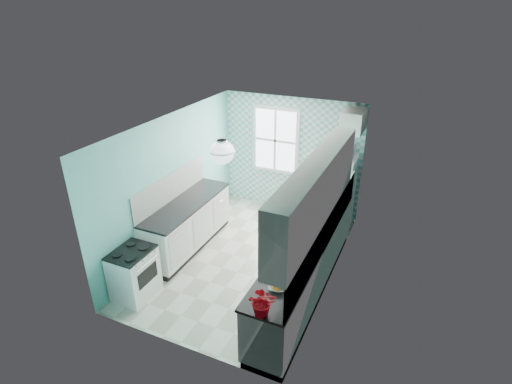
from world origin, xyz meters
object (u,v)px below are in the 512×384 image
at_px(potted_plant, 263,302).
at_px(fruit_bowl, 278,287).
at_px(sink, 322,217).
at_px(stove, 134,273).
at_px(microwave, 340,151).
at_px(fridge, 336,193).
at_px(ceiling_light, 222,152).

bearing_deg(potted_plant, fruit_bowl, 90.00).
height_order(sink, fruit_bowl, sink).
height_order(stove, sink, sink).
bearing_deg(microwave, fridge, 58.51).
bearing_deg(ceiling_light, potted_plant, -47.88).
bearing_deg(potted_plant, fridge, 91.31).
distance_m(fridge, potted_plant, 3.97).
height_order(ceiling_light, fridge, ceiling_light).
height_order(ceiling_light, microwave, ceiling_light).
bearing_deg(fridge, microwave, 53.93).
distance_m(fridge, stove, 4.14).
height_order(ceiling_light, potted_plant, ceiling_light).
distance_m(potted_plant, microwave, 3.99).
xyz_separation_m(stove, fruit_bowl, (2.40, -0.03, 0.55)).
distance_m(sink, microwave, 1.59).
bearing_deg(fridge, potted_plant, -89.37).
bearing_deg(sink, fridge, 94.24).
bearing_deg(fruit_bowl, fridge, 91.50).
bearing_deg(ceiling_light, fridge, 67.10).
bearing_deg(potted_plant, microwave, 91.30).
xyz_separation_m(ceiling_light, fruit_bowl, (1.20, -0.83, -1.35)).
bearing_deg(sink, fruit_bowl, -89.68).
xyz_separation_m(ceiling_light, fridge, (1.11, 2.63, -1.58)).
relative_size(ceiling_light, fruit_bowl, 1.36).
distance_m(ceiling_light, sink, 2.20).
distance_m(ceiling_light, fruit_bowl, 1.99).
bearing_deg(sink, stove, -139.74).
relative_size(ceiling_light, microwave, 0.68).
relative_size(stove, fruit_bowl, 3.11).
bearing_deg(ceiling_light, microwave, 67.10).
xyz_separation_m(fridge, fruit_bowl, (0.09, -3.46, 0.23)).
relative_size(sink, potted_plant, 1.45).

